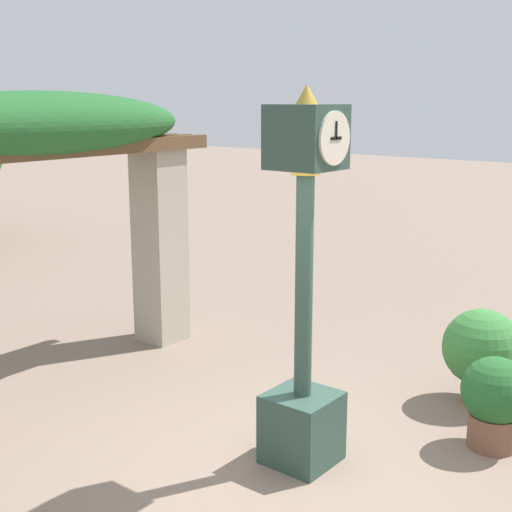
{
  "coord_description": "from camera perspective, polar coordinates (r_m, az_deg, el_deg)",
  "views": [
    {
      "loc": [
        -4.49,
        -3.13,
        3.06
      ],
      "look_at": [
        0.15,
        0.56,
        1.74
      ],
      "focal_mm": 50.0,
      "sensor_mm": 36.0,
      "label": 1
    }
  ],
  "objects": [
    {
      "name": "pergola",
      "position": [
        7.87,
        -16.62,
        6.68
      ],
      "size": [
        4.4,
        1.11,
        3.13
      ],
      "color": "#A89E89",
      "rests_on": "ground"
    },
    {
      "name": "potted_plant_near_left",
      "position": [
        7.61,
        17.59,
        -7.21
      ],
      "size": [
        0.79,
        0.79,
        0.98
      ],
      "color": "#9E563D",
      "rests_on": "ground"
    },
    {
      "name": "pedestal_clock",
      "position": [
        5.87,
        3.83,
        -4.13
      ],
      "size": [
        0.55,
        0.56,
        3.16
      ],
      "color": "#2D473D",
      "rests_on": "ground"
    },
    {
      "name": "potted_plant_near_right",
      "position": [
        6.75,
        18.56,
        -10.79
      ],
      "size": [
        0.6,
        0.6,
        0.84
      ],
      "color": "brown",
      "rests_on": "ground"
    },
    {
      "name": "ground_plane",
      "position": [
        6.26,
        3.27,
        -16.68
      ],
      "size": [
        60.0,
        60.0,
        0.0
      ],
      "primitive_type": "plane",
      "color": "#7F6B5B"
    }
  ]
}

